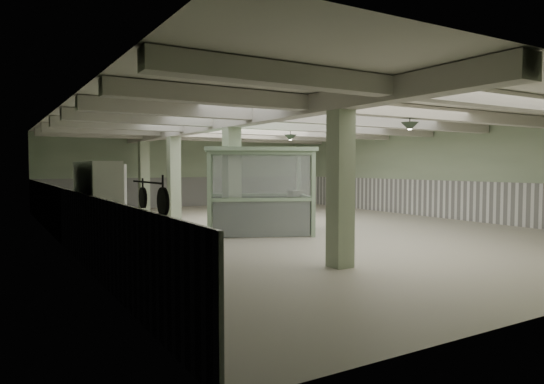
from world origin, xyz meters
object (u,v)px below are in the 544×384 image
filing_cabinet (296,209)px  prep_counter (105,242)px  walkin_cooler (98,213)px  guard_booth (258,176)px

filing_cabinet → prep_counter: bearing=-144.0°
prep_counter → filing_cabinet: (6.79, 2.96, 0.16)m
walkin_cooler → guard_booth: guard_booth is taller
walkin_cooler → filing_cabinet: (6.88, 2.73, -0.44)m
prep_counter → walkin_cooler: (-0.08, 0.23, 0.60)m
guard_booth → walkin_cooler: bearing=-130.7°
prep_counter → filing_cabinet: size_ratio=3.83×
prep_counter → filing_cabinet: bearing=23.6°
prep_counter → guard_booth: 5.97m
walkin_cooler → guard_booth: (5.27, 2.42, 0.71)m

